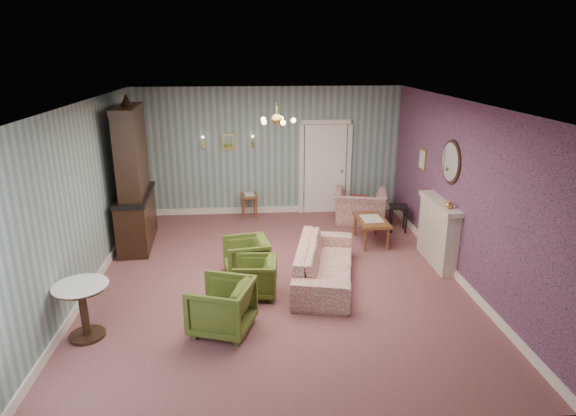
{
  "coord_description": "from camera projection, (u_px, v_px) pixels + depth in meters",
  "views": [
    {
      "loc": [
        -0.42,
        -7.47,
        3.65
      ],
      "look_at": [
        0.2,
        0.4,
        1.1
      ],
      "focal_mm": 30.53,
      "sensor_mm": 36.0,
      "label": 1
    }
  ],
  "objects": [
    {
      "name": "floor",
      "position": [
        278.0,
        278.0,
        8.24
      ],
      "size": [
        7.0,
        7.0,
        0.0
      ],
      "primitive_type": "plane",
      "color": "brown",
      "rests_on": "ground"
    },
    {
      "name": "ceiling",
      "position": [
        277.0,
        103.0,
        7.34
      ],
      "size": [
        7.0,
        7.0,
        0.0
      ],
      "primitive_type": "plane",
      "rotation": [
        3.14,
        0.0,
        0.0
      ],
      "color": "white",
      "rests_on": "ground"
    },
    {
      "name": "wall_back",
      "position": [
        268.0,
        152.0,
        11.11
      ],
      "size": [
        6.0,
        0.0,
        6.0
      ],
      "primitive_type": "plane",
      "rotation": [
        1.57,
        0.0,
        0.0
      ],
      "color": "slate",
      "rests_on": "ground"
    },
    {
      "name": "wall_front",
      "position": [
        300.0,
        303.0,
        4.47
      ],
      "size": [
        6.0,
        0.0,
        6.0
      ],
      "primitive_type": "plane",
      "rotation": [
        -1.57,
        0.0,
        0.0
      ],
      "color": "slate",
      "rests_on": "ground"
    },
    {
      "name": "wall_left",
      "position": [
        84.0,
        199.0,
        7.57
      ],
      "size": [
        0.0,
        7.0,
        7.0
      ],
      "primitive_type": "plane",
      "rotation": [
        1.57,
        0.0,
        1.57
      ],
      "color": "slate",
      "rests_on": "ground"
    },
    {
      "name": "wall_right",
      "position": [
        460.0,
        191.0,
        8.02
      ],
      "size": [
        0.0,
        7.0,
        7.0
      ],
      "primitive_type": "plane",
      "rotation": [
        1.57,
        0.0,
        -1.57
      ],
      "color": "slate",
      "rests_on": "ground"
    },
    {
      "name": "wall_right_floral",
      "position": [
        459.0,
        191.0,
        8.01
      ],
      "size": [
        0.0,
        7.0,
        7.0
      ],
      "primitive_type": "plane",
      "rotation": [
        1.57,
        0.0,
        -1.57
      ],
      "color": "#A4526E",
      "rests_on": "ground"
    },
    {
      "name": "door",
      "position": [
        325.0,
        167.0,
        11.28
      ],
      "size": [
        1.12,
        0.12,
        2.16
      ],
      "primitive_type": null,
      "color": "white",
      "rests_on": "floor"
    },
    {
      "name": "olive_chair_a",
      "position": [
        221.0,
        304.0,
        6.58
      ],
      "size": [
        0.93,
        0.96,
        0.79
      ],
      "primitive_type": "imported",
      "rotation": [
        0.0,
        0.0,
        -1.89
      ],
      "color": "#4D5E20",
      "rests_on": "floor"
    },
    {
      "name": "olive_chair_b",
      "position": [
        255.0,
        275.0,
        7.56
      ],
      "size": [
        0.65,
        0.69,
        0.66
      ],
      "primitive_type": "imported",
      "rotation": [
        0.0,
        0.0,
        -1.65
      ],
      "color": "#4D5E20",
      "rests_on": "floor"
    },
    {
      "name": "olive_chair_c",
      "position": [
        246.0,
        256.0,
        8.21
      ],
      "size": [
        0.77,
        0.81,
        0.73
      ],
      "primitive_type": "imported",
      "rotation": [
        0.0,
        0.0,
        -1.4
      ],
      "color": "#4D5E20",
      "rests_on": "floor"
    },
    {
      "name": "sofa_chintz",
      "position": [
        325.0,
        257.0,
        7.98
      ],
      "size": [
        1.11,
        2.34,
        0.88
      ],
      "primitive_type": "imported",
      "rotation": [
        0.0,
        0.0,
        1.36
      ],
      "color": "#913A43",
      "rests_on": "floor"
    },
    {
      "name": "wingback_chair",
      "position": [
        360.0,
        201.0,
        10.74
      ],
      "size": [
        1.25,
        0.95,
        0.98
      ],
      "primitive_type": "imported",
      "rotation": [
        0.0,
        0.0,
        2.92
      ],
      "color": "#913A43",
      "rests_on": "floor"
    },
    {
      "name": "dresser",
      "position": [
        132.0,
        174.0,
        9.25
      ],
      "size": [
        0.71,
        1.75,
        2.85
      ],
      "primitive_type": null,
      "rotation": [
        0.0,
        0.0,
        0.07
      ],
      "color": "black",
      "rests_on": "floor"
    },
    {
      "name": "fireplace",
      "position": [
        438.0,
        232.0,
        8.65
      ],
      "size": [
        0.3,
        1.4,
        1.16
      ],
      "primitive_type": null,
      "color": "beige",
      "rests_on": "floor"
    },
    {
      "name": "mantel_vase",
      "position": [
        449.0,
        204.0,
        8.07
      ],
      "size": [
        0.15,
        0.15,
        0.15
      ],
      "primitive_type": "imported",
      "color": "gold",
      "rests_on": "fireplace"
    },
    {
      "name": "oval_mirror",
      "position": [
        451.0,
        162.0,
        8.27
      ],
      "size": [
        0.04,
        0.76,
        0.84
      ],
      "primitive_type": null,
      "color": "white",
      "rests_on": "wall_right"
    },
    {
      "name": "framed_print",
      "position": [
        423.0,
        159.0,
        9.63
      ],
      "size": [
        0.04,
        0.34,
        0.42
      ],
      "primitive_type": null,
      "color": "gold",
      "rests_on": "wall_right"
    },
    {
      "name": "coffee_table",
      "position": [
        371.0,
        231.0,
        9.67
      ],
      "size": [
        0.57,
        1.0,
        0.5
      ],
      "primitive_type": null,
      "rotation": [
        0.0,
        0.0,
        0.02
      ],
      "color": "brown",
      "rests_on": "floor"
    },
    {
      "name": "side_table_black",
      "position": [
        398.0,
        218.0,
        10.28
      ],
      "size": [
        0.43,
        0.43,
        0.56
      ],
      "primitive_type": null,
      "rotation": [
        0.0,
        0.0,
        -0.16
      ],
      "color": "black",
      "rests_on": "floor"
    },
    {
      "name": "pedestal_table",
      "position": [
        84.0,
        311.0,
        6.43
      ],
      "size": [
        0.85,
        0.85,
        0.77
      ],
      "primitive_type": null,
      "rotation": [
        0.0,
        0.0,
        -0.23
      ],
      "color": "black",
      "rests_on": "floor"
    },
    {
      "name": "nesting_table",
      "position": [
        249.0,
        205.0,
        11.1
      ],
      "size": [
        0.4,
        0.49,
        0.59
      ],
      "primitive_type": null,
      "rotation": [
        0.0,
        0.0,
        0.11
      ],
      "color": "brown",
      "rests_on": "floor"
    },
    {
      "name": "gilt_mirror_back",
      "position": [
        228.0,
        142.0,
        10.93
      ],
      "size": [
        0.28,
        0.06,
        0.36
      ],
      "primitive_type": null,
      "color": "gold",
      "rests_on": "wall_back"
    },
    {
      "name": "sconce_left",
      "position": [
        203.0,
        142.0,
        10.87
      ],
      "size": [
        0.16,
        0.12,
        0.3
      ],
      "primitive_type": null,
      "color": "gold",
      "rests_on": "wall_back"
    },
    {
      "name": "sconce_right",
      "position": [
        253.0,
        142.0,
        10.95
      ],
      "size": [
        0.16,
        0.12,
        0.3
      ],
      "primitive_type": null,
      "color": "gold",
      "rests_on": "wall_back"
    },
    {
      "name": "chandelier",
      "position": [
        277.0,
        121.0,
        7.43
      ],
      "size": [
        0.56,
        0.56,
        0.36
      ],
      "primitive_type": null,
      "color": "gold",
      "rests_on": "ceiling"
    },
    {
      "name": "burgundy_cushion",
      "position": [
        360.0,
        204.0,
        10.59
      ],
      "size": [
        0.41,
        0.28,
        0.39
      ],
      "primitive_type": "cube",
      "rotation": [
        0.17,
        0.0,
        -0.35
      ],
      "color": "maroon",
      "rests_on": "wingback_chair"
    }
  ]
}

